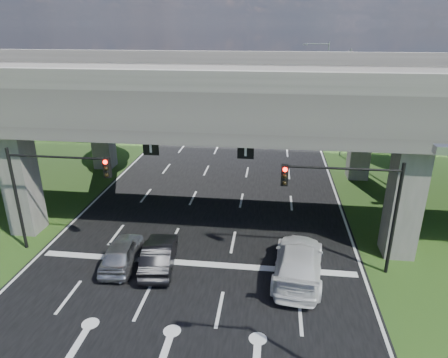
% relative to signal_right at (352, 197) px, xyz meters
% --- Properties ---
extents(ground, '(160.00, 160.00, 0.00)m').
position_rel_signal_right_xyz_m(ground, '(-7.82, -3.94, -4.19)').
color(ground, '#294B18').
rests_on(ground, ground).
extents(road, '(18.00, 120.00, 0.03)m').
position_rel_signal_right_xyz_m(road, '(-7.82, 6.06, -4.17)').
color(road, black).
rests_on(road, ground).
extents(overpass, '(80.00, 15.00, 10.00)m').
position_rel_signal_right_xyz_m(overpass, '(-7.82, 8.06, 3.73)').
color(overpass, '#33312E').
rests_on(overpass, ground).
extents(warehouse, '(20.00, 10.00, 4.00)m').
position_rel_signal_right_xyz_m(warehouse, '(-33.82, 31.06, -2.19)').
color(warehouse, '#9E9E99').
rests_on(warehouse, ground).
extents(signal_right, '(5.76, 0.54, 6.00)m').
position_rel_signal_right_xyz_m(signal_right, '(0.00, 0.00, 0.00)').
color(signal_right, black).
rests_on(signal_right, ground).
extents(signal_left, '(5.76, 0.54, 6.00)m').
position_rel_signal_right_xyz_m(signal_left, '(-15.65, 0.00, 0.00)').
color(signal_left, black).
rests_on(signal_left, ground).
extents(streetlight_far, '(3.38, 0.25, 10.00)m').
position_rel_signal_right_xyz_m(streetlight_far, '(2.27, 20.06, 1.66)').
color(streetlight_far, gray).
rests_on(streetlight_far, ground).
extents(streetlight_beyond, '(3.38, 0.25, 10.00)m').
position_rel_signal_right_xyz_m(streetlight_beyond, '(2.27, 36.06, 1.66)').
color(streetlight_beyond, gray).
rests_on(streetlight_beyond, ground).
extents(tree_left_near, '(4.50, 4.50, 7.80)m').
position_rel_signal_right_xyz_m(tree_left_near, '(-21.78, 22.06, 0.63)').
color(tree_left_near, black).
rests_on(tree_left_near, ground).
extents(tree_left_mid, '(3.91, 3.90, 6.76)m').
position_rel_signal_right_xyz_m(tree_left_mid, '(-24.78, 30.06, -0.01)').
color(tree_left_mid, black).
rests_on(tree_left_mid, ground).
extents(tree_left_far, '(4.80, 4.80, 8.32)m').
position_rel_signal_right_xyz_m(tree_left_far, '(-20.78, 38.06, 0.95)').
color(tree_left_far, black).
rests_on(tree_left_far, ground).
extents(tree_right_near, '(4.20, 4.20, 7.28)m').
position_rel_signal_right_xyz_m(tree_right_near, '(5.22, 24.06, 0.31)').
color(tree_right_near, black).
rests_on(tree_right_near, ground).
extents(tree_right_mid, '(3.91, 3.90, 6.76)m').
position_rel_signal_right_xyz_m(tree_right_mid, '(8.22, 32.06, -0.01)').
color(tree_right_mid, black).
rests_on(tree_right_mid, ground).
extents(tree_right_far, '(4.50, 4.50, 7.80)m').
position_rel_signal_right_xyz_m(tree_right_far, '(4.22, 40.06, 0.63)').
color(tree_right_far, black).
rests_on(tree_right_far, ground).
extents(car_silver, '(2.04, 4.30, 1.42)m').
position_rel_signal_right_xyz_m(car_silver, '(-11.66, -0.94, -3.45)').
color(car_silver, '#ADAFB5').
rests_on(car_silver, road).
extents(car_dark, '(2.10, 4.54, 1.44)m').
position_rel_signal_right_xyz_m(car_dark, '(-9.62, -0.94, -3.44)').
color(car_dark, black).
rests_on(car_dark, road).
extents(car_white, '(2.94, 6.05, 1.70)m').
position_rel_signal_right_xyz_m(car_white, '(-2.42, -0.94, -3.31)').
color(car_white, silver).
rests_on(car_white, road).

